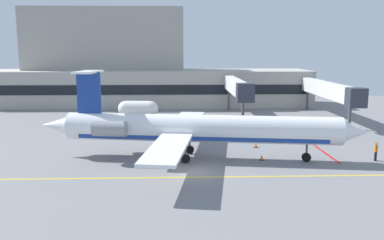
{
  "coord_description": "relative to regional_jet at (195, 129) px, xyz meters",
  "views": [
    {
      "loc": [
        -1.36,
        -36.32,
        11.2
      ],
      "look_at": [
        0.31,
        10.62,
        3.0
      ],
      "focal_mm": 38.47,
      "sensor_mm": 36.0,
      "label": 1
    }
  ],
  "objects": [
    {
      "name": "ground",
      "position": [
        -0.45,
        -4.7,
        -3.18
      ],
      "size": [
        120.0,
        120.0,
        0.11
      ],
      "color": "slate"
    },
    {
      "name": "terminal_building",
      "position": [
        -10.96,
        42.41,
        3.99
      ],
      "size": [
        63.56,
        13.27,
        19.18
      ],
      "color": "#ADA89E",
      "rests_on": "ground"
    },
    {
      "name": "jet_bridge_west",
      "position": [
        7.65,
        24.31,
        1.91
      ],
      "size": [
        2.4,
        20.5,
        6.43
      ],
      "color": "silver",
      "rests_on": "ground"
    },
    {
      "name": "jet_bridge_east",
      "position": [
        22.25,
        22.95,
        1.48
      ],
      "size": [
        2.4,
        23.17,
        5.98
      ],
      "color": "silver",
      "rests_on": "ground"
    },
    {
      "name": "regional_jet",
      "position": [
        0.0,
        0.0,
        0.0
      ],
      "size": [
        33.39,
        25.42,
        8.92
      ],
      "color": "white",
      "rests_on": "ground"
    },
    {
      "name": "baggage_tug",
      "position": [
        -8.58,
        16.2,
        -2.3
      ],
      "size": [
        4.05,
        3.57,
        1.79
      ],
      "color": "#1E4CB2",
      "rests_on": "ground"
    },
    {
      "name": "pushback_tractor",
      "position": [
        7.31,
        8.78,
        -2.14
      ],
      "size": [
        4.2,
        2.63,
        2.2
      ],
      "color": "#1E4CB2",
      "rests_on": "ground"
    },
    {
      "name": "belt_loader",
      "position": [
        -1.3,
        13.21,
        -2.15
      ],
      "size": [
        3.98,
        3.68,
        2.16
      ],
      "color": "#E5B20C",
      "rests_on": "ground"
    },
    {
      "name": "fuel_tank",
      "position": [
        -8.17,
        24.87,
        -1.55
      ],
      "size": [
        6.53,
        2.93,
        2.87
      ],
      "color": "white",
      "rests_on": "ground"
    },
    {
      "name": "marshaller",
      "position": [
        18.15,
        -1.49,
        -2.15
      ],
      "size": [
        0.68,
        0.62,
        1.94
      ],
      "color": "#191E33",
      "rests_on": "ground"
    },
    {
      "name": "safety_cone_alpha",
      "position": [
        6.7,
        -0.88,
        -2.89
      ],
      "size": [
        0.47,
        0.47,
        0.55
      ],
      "color": "orange",
      "rests_on": "ground"
    },
    {
      "name": "safety_cone_bravo",
      "position": [
        7.12,
        4.51,
        -2.89
      ],
      "size": [
        0.47,
        0.47,
        0.55
      ],
      "color": "orange",
      "rests_on": "ground"
    }
  ]
}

